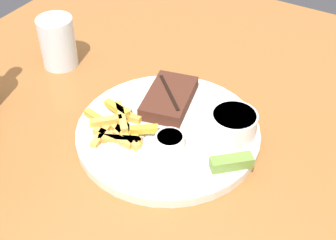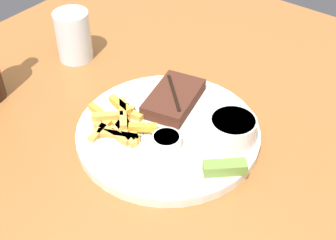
% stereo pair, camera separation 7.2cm
% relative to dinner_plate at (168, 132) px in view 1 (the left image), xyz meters
% --- Properties ---
extents(dining_table, '(1.20, 1.15, 0.72)m').
position_rel_dinner_plate_xyz_m(dining_table, '(0.00, 0.00, -0.08)').
color(dining_table, '#935B2D').
rests_on(dining_table, ground_plane).
extents(dinner_plate, '(0.32, 0.32, 0.02)m').
position_rel_dinner_plate_xyz_m(dinner_plate, '(0.00, 0.00, 0.00)').
color(dinner_plate, silver).
rests_on(dinner_plate, dining_table).
extents(steak_portion, '(0.14, 0.10, 0.03)m').
position_rel_dinner_plate_xyz_m(steak_portion, '(0.06, 0.03, 0.02)').
color(steak_portion, '#472319').
rests_on(steak_portion, dinner_plate).
extents(fries_pile, '(0.11, 0.15, 0.02)m').
position_rel_dinner_plate_xyz_m(fries_pile, '(-0.05, 0.07, 0.02)').
color(fries_pile, '#DF9B4A').
rests_on(fries_pile, dinner_plate).
extents(coleslaw_cup, '(0.08, 0.08, 0.05)m').
position_rel_dinner_plate_xyz_m(coleslaw_cup, '(0.04, -0.11, 0.04)').
color(coleslaw_cup, white).
rests_on(coleslaw_cup, dinner_plate).
extents(dipping_sauce_cup, '(0.05, 0.05, 0.02)m').
position_rel_dinner_plate_xyz_m(dipping_sauce_cup, '(-0.04, -0.03, 0.02)').
color(dipping_sauce_cup, silver).
rests_on(dipping_sauce_cup, dinner_plate).
extents(pickle_spear, '(0.06, 0.07, 0.02)m').
position_rel_dinner_plate_xyz_m(pickle_spear, '(-0.03, -0.13, 0.02)').
color(pickle_spear, olive).
rests_on(pickle_spear, dinner_plate).
extents(fork_utensil, '(0.12, 0.09, 0.00)m').
position_rel_dinner_plate_xyz_m(fork_utensil, '(-0.07, 0.05, 0.01)').
color(fork_utensil, '#B7B7BC').
rests_on(fork_utensil, dinner_plate).
extents(drinking_glass, '(0.07, 0.07, 0.11)m').
position_rel_dinner_plate_xyz_m(drinking_glass, '(0.08, 0.31, 0.04)').
color(drinking_glass, silver).
rests_on(drinking_glass, dining_table).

